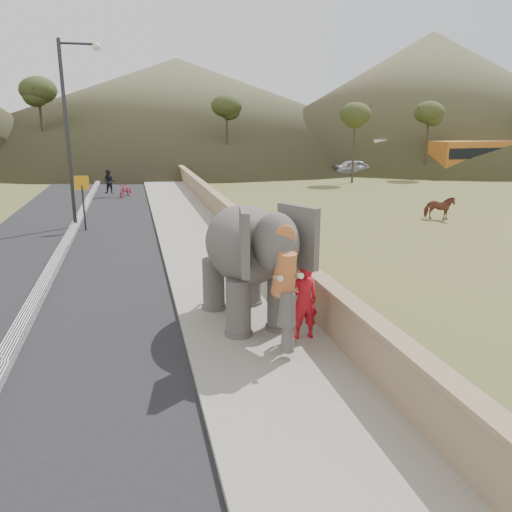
{
  "coord_description": "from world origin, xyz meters",
  "views": [
    {
      "loc": [
        -2.37,
        -9.06,
        4.54
      ],
      "look_at": [
        0.2,
        1.35,
        1.7
      ],
      "focal_mm": 35.0,
      "sensor_mm": 36.0,
      "label": 1
    }
  ],
  "objects_px": {
    "motorcyclist": "(118,187)",
    "lamppost": "(73,116)",
    "cow": "(439,208)",
    "elephant_and_man": "(246,261)"
  },
  "relations": [
    {
      "from": "motorcyclist",
      "to": "lamppost",
      "type": "bearing_deg",
      "value": -98.55
    },
    {
      "from": "cow",
      "to": "motorcyclist",
      "type": "distance_m",
      "value": 19.36
    },
    {
      "from": "cow",
      "to": "motorcyclist",
      "type": "bearing_deg",
      "value": 82.75
    },
    {
      "from": "cow",
      "to": "motorcyclist",
      "type": "xyz_separation_m",
      "value": [
        -15.36,
        11.78,
        0.1
      ]
    },
    {
      "from": "lamppost",
      "to": "elephant_and_man",
      "type": "bearing_deg",
      "value": -69.93
    },
    {
      "from": "motorcyclist",
      "to": "cow",
      "type": "bearing_deg",
      "value": -37.5
    },
    {
      "from": "lamppost",
      "to": "elephant_and_man",
      "type": "distance_m",
      "value": 14.12
    },
    {
      "from": "cow",
      "to": "elephant_and_man",
      "type": "distance_m",
      "value": 16.11
    },
    {
      "from": "lamppost",
      "to": "cow",
      "type": "xyz_separation_m",
      "value": [
        16.79,
        -2.27,
        -4.29
      ]
    },
    {
      "from": "elephant_and_man",
      "to": "motorcyclist",
      "type": "xyz_separation_m",
      "value": [
        -3.28,
        22.4,
        -0.84
      ]
    }
  ]
}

